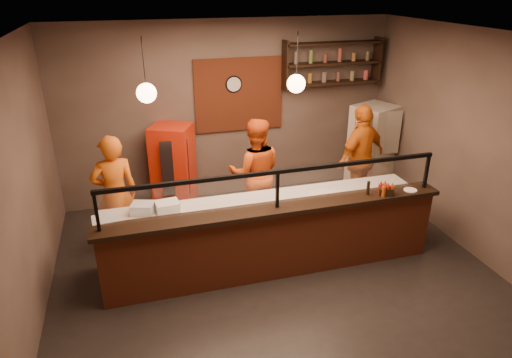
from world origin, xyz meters
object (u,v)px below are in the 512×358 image
object	(u,v)px
red_cooler	(174,168)
pepper_mill	(368,188)
pizza_dough	(328,197)
condiment_caddy	(386,191)
wall_clock	(234,84)
cook_mid	(255,173)
cook_left	(115,194)
fridge	(372,150)
cook_right	(361,158)

from	to	relation	value
red_cooler	pepper_mill	xyz separation A→B (m)	(2.40, -2.44, 0.39)
pizza_dough	red_cooler	bearing A→B (deg)	133.46
condiment_caddy	wall_clock	bearing A→B (deg)	117.41
cook_mid	pizza_dough	bearing A→B (deg)	134.74
cook_left	cook_mid	distance (m)	2.19
pizza_dough	condiment_caddy	distance (m)	0.82
cook_left	pizza_dough	world-z (taller)	cook_left
wall_clock	cook_left	size ratio (longest dim) A/B	0.17
cook_left	red_cooler	bearing A→B (deg)	-138.45
pizza_dough	pepper_mill	size ratio (longest dim) A/B	2.92
wall_clock	pepper_mill	distance (m)	3.15
pizza_dough	condiment_caddy	size ratio (longest dim) A/B	3.02
wall_clock	cook_mid	xyz separation A→B (m)	(0.04, -1.25, -1.19)
condiment_caddy	cook_left	bearing A→B (deg)	158.98
cook_left	pepper_mill	bearing A→B (deg)	151.00
cook_left	condiment_caddy	world-z (taller)	cook_left
fridge	pepper_mill	world-z (taller)	fridge
wall_clock	condiment_caddy	size ratio (longest dim) A/B	1.58
pepper_mill	cook_right	bearing A→B (deg)	64.70
cook_right	condiment_caddy	distance (m)	1.69
cook_right	fridge	xyz separation A→B (m)	(0.55, 0.58, -0.11)
pizza_dough	pepper_mill	xyz separation A→B (m)	(0.43, -0.36, 0.25)
cook_right	fridge	world-z (taller)	cook_right
fridge	pizza_dough	distance (m)	2.46
cook_left	condiment_caddy	xyz separation A→B (m)	(3.61, -1.39, 0.21)
pepper_mill	condiment_caddy	bearing A→B (deg)	-15.95
cook_right	pepper_mill	bearing A→B (deg)	41.19
cook_mid	condiment_caddy	xyz separation A→B (m)	(1.43, -1.57, 0.20)
cook_left	pepper_mill	world-z (taller)	cook_left
pizza_dough	fridge	bearing A→B (deg)	45.99
red_cooler	pizza_dough	xyz separation A→B (m)	(1.98, -2.08, 0.14)
wall_clock	fridge	size ratio (longest dim) A/B	0.18
wall_clock	cook_left	bearing A→B (deg)	-146.33
fridge	pizza_dough	size ratio (longest dim) A/B	2.94
cook_left	cook_right	bearing A→B (deg)	175.45
cook_right	red_cooler	world-z (taller)	cook_right
cook_left	condiment_caddy	size ratio (longest dim) A/B	9.54
pizza_dough	condiment_caddy	world-z (taller)	condiment_caddy
wall_clock	cook_right	world-z (taller)	wall_clock
cook_mid	condiment_caddy	distance (m)	2.13
cook_right	red_cooler	xyz separation A→B (m)	(-3.13, 0.90, -0.18)
cook_mid	pepper_mill	size ratio (longest dim) A/B	9.27
cook_left	fridge	size ratio (longest dim) A/B	1.07
fridge	cook_right	bearing A→B (deg)	-155.67
cook_right	red_cooler	size ratio (longest dim) A/B	1.24
cook_right	pizza_dough	world-z (taller)	cook_right
cook_right	pepper_mill	size ratio (longest dim) A/B	9.66
cook_left	fridge	distance (m)	4.72
cook_mid	red_cooler	xyz separation A→B (m)	(-1.22, 0.94, -0.14)
wall_clock	condiment_caddy	xyz separation A→B (m)	(1.46, -2.82, -0.99)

